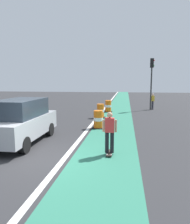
# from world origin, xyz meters

# --- Properties ---
(ground_plane) EXTENTS (100.00, 100.00, 0.00)m
(ground_plane) POSITION_xyz_m (0.00, 0.00, 0.00)
(ground_plane) COLOR #2D2D30
(bike_lane_strip) EXTENTS (2.50, 80.00, 0.01)m
(bike_lane_strip) POSITION_xyz_m (2.40, 12.00, 0.00)
(bike_lane_strip) COLOR #2D755B
(bike_lane_strip) RESTS_ON ground
(lane_divider_stripe) EXTENTS (0.20, 80.00, 0.01)m
(lane_divider_stripe) POSITION_xyz_m (0.90, 12.00, 0.01)
(lane_divider_stripe) COLOR silver
(lane_divider_stripe) RESTS_ON ground
(skateboarder_on_lane) EXTENTS (0.57, 0.81, 1.69)m
(skateboarder_on_lane) POSITION_xyz_m (2.53, 1.03, 0.91)
(skateboarder_on_lane) COLOR black
(skateboarder_on_lane) RESTS_ON ground
(parked_suv_nearest) EXTENTS (1.94, 4.61, 2.04)m
(parked_suv_nearest) POSITION_xyz_m (-1.67, 2.10, 1.04)
(parked_suv_nearest) COLOR #9EA0A5
(parked_suv_nearest) RESTS_ON ground
(traffic_barrel_front) EXTENTS (0.73, 0.73, 1.09)m
(traffic_barrel_front) POSITION_xyz_m (1.47, 5.74, 0.53)
(traffic_barrel_front) COLOR orange
(traffic_barrel_front) RESTS_ON ground
(traffic_barrel_mid) EXTENTS (0.73, 0.73, 1.09)m
(traffic_barrel_mid) POSITION_xyz_m (1.16, 9.55, 0.53)
(traffic_barrel_mid) COLOR orange
(traffic_barrel_mid) RESTS_ON ground
(traffic_barrel_back) EXTENTS (0.73, 0.73, 1.09)m
(traffic_barrel_back) POSITION_xyz_m (1.49, 12.84, 0.53)
(traffic_barrel_back) COLOR orange
(traffic_barrel_back) RESTS_ON ground
(traffic_light_corner) EXTENTS (0.41, 0.32, 5.10)m
(traffic_light_corner) POSITION_xyz_m (5.61, 15.04, 3.50)
(traffic_light_corner) COLOR #2D2D2D
(traffic_light_corner) RESTS_ON ground
(pedestrian_crossing) EXTENTS (0.34, 0.20, 1.61)m
(pedestrian_crossing) POSITION_xyz_m (5.83, 15.23, 0.86)
(pedestrian_crossing) COLOR #33333D
(pedestrian_crossing) RESTS_ON ground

